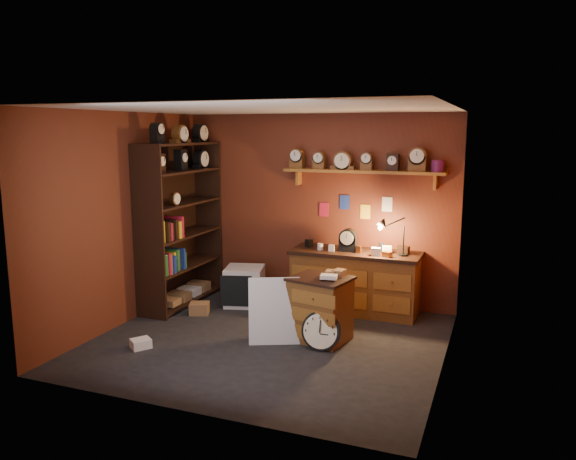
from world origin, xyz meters
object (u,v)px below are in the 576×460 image
at_px(workbench, 355,278).
at_px(big_round_clock, 321,331).
at_px(shelving_unit, 179,217).
at_px(low_cabinet, 320,306).

distance_m(workbench, big_round_clock, 1.50).
relative_size(shelving_unit, workbench, 1.47).
xyz_separation_m(shelving_unit, workbench, (2.46, 0.49, -0.78)).
distance_m(low_cabinet, big_round_clock, 0.37).
bearing_deg(shelving_unit, workbench, 11.38).
xyz_separation_m(shelving_unit, big_round_clock, (2.45, -0.99, -1.03)).
relative_size(shelving_unit, low_cabinet, 3.01).
relative_size(workbench, low_cabinet, 2.05).
distance_m(shelving_unit, big_round_clock, 2.83).
relative_size(workbench, big_round_clock, 3.86).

